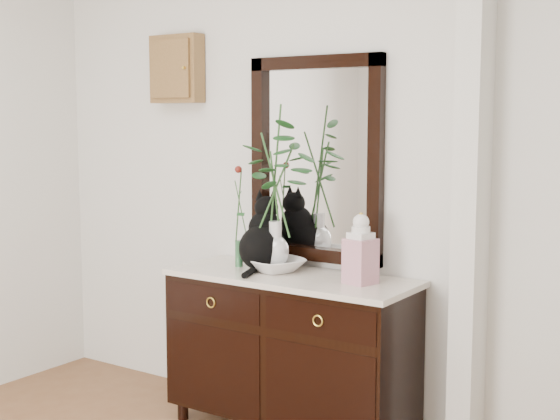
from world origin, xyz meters
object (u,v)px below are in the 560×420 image
Objects in this scene: cat at (263,233)px; lotus_bowl at (275,265)px; ginger_jar at (361,248)px; sideboard at (291,345)px.

cat is 0.19m from lotus_bowl.
ginger_jar is at bearing -0.85° from lotus_bowl.
cat reaches higher than sideboard.
cat is 0.61m from ginger_jar.
ginger_jar is at bearing -21.11° from cat.
sideboard is 3.31× the size of cat.
ginger_jar is (0.51, -0.01, 0.14)m from lotus_bowl.
sideboard is at bearing -177.90° from ginger_jar.
cat reaches higher than ginger_jar.
cat is at bearing 171.87° from lotus_bowl.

